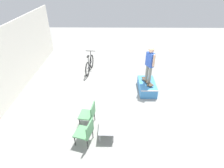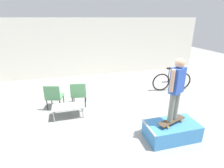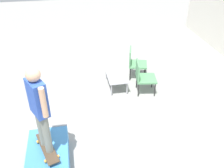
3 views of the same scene
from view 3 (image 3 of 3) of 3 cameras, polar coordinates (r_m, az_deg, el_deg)
name	(u,v)px [view 3 (image 3 of 3)]	position (r m, az deg, el deg)	size (l,w,h in m)	color
ground_plane	(99,126)	(5.82, -2.96, -9.58)	(24.00, 24.00, 0.00)	gray
skate_ramp_box	(49,160)	(4.98, -14.27, -16.45)	(1.37, 0.75, 0.46)	#3D84C6
skateboard_on_ramp	(47,147)	(4.78, -14.59, -13.87)	(0.86, 0.45, 0.07)	#473828
person_skater	(39,105)	(4.16, -16.38, -4.62)	(0.52, 0.35, 1.62)	gray
coffee_table	(116,76)	(6.98, 0.98, 1.85)	(0.98, 0.53, 0.38)	#9E9EA3
patio_chair_left	(135,62)	(7.41, 5.27, 5.09)	(0.64, 0.64, 0.91)	black
patio_chair_right	(143,76)	(6.71, 7.07, 1.85)	(0.59, 0.59, 0.91)	black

